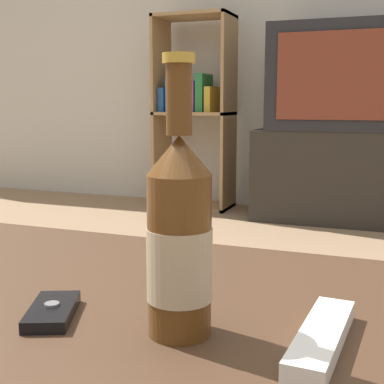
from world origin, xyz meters
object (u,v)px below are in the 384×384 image
Objects in this scene: beer_bottle at (179,239)px; television at (345,77)px; bookshelf at (193,107)px; remote_control at (321,338)px; tv_stand at (340,176)px; cell_phone at (54,312)px.

television is at bearing 91.89° from beer_bottle.
bookshelf is at bearing 174.73° from television.
tv_stand is at bearing 98.43° from remote_control.
beer_bottle is 0.17m from remote_control.
television is at bearing 98.43° from remote_control.
tv_stand is 8.92× the size of cell_phone.
beer_bottle reaches higher than tv_stand.
tv_stand is 2.69m from beer_bottle.
bookshelf is 6.84× the size of remote_control.
tv_stand is 0.79× the size of bookshelf.
bookshelf is at bearing 84.58° from cell_phone.
television reaches higher than beer_bottle.
remote_control reaches higher than cell_phone.
bookshelf is 11.25× the size of cell_phone.
remote_control is (0.23, -2.65, -0.37)m from television.
remote_control is at bearing 8.00° from beer_bottle.
beer_bottle is at bearing -69.41° from bookshelf.
television is 0.66× the size of bookshelf.
bookshelf reaches higher than television.
beer_bottle is (0.09, -2.67, -0.28)m from television.
beer_bottle is at bearing -168.61° from remote_control.
beer_bottle is (1.04, -2.76, -0.11)m from bookshelf.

